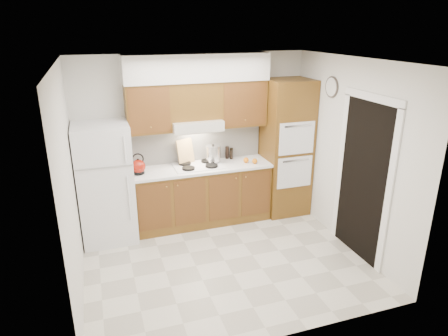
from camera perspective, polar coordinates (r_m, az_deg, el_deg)
name	(u,v)px	position (r m, az deg, el deg)	size (l,w,h in m)	color
floor	(225,260)	(5.50, 0.11, -13.06)	(3.60, 3.60, 0.00)	beige
ceiling	(225,61)	(4.63, 0.13, 15.08)	(3.60, 3.60, 0.00)	white
wall_back	(194,139)	(6.29, -4.25, 4.22)	(3.60, 0.02, 2.60)	silver
wall_left	(70,187)	(4.70, -21.20, -2.57)	(0.02, 3.00, 2.60)	silver
wall_right	(349,155)	(5.72, 17.49, 1.75)	(0.02, 3.00, 2.60)	silver
fridge	(106,183)	(5.91, -16.56, -2.10)	(0.75, 0.72, 1.72)	white
base_cabinets	(202,195)	(6.30, -3.16, -3.92)	(2.11, 0.60, 0.90)	brown
countertop	(202,167)	(6.12, -3.21, 0.08)	(2.13, 0.62, 0.04)	white
backsplash	(196,144)	(6.30, -3.98, 3.51)	(2.11, 0.03, 0.56)	white
oven_cabinet	(286,148)	(6.55, 8.83, 2.84)	(0.70, 0.65, 2.20)	brown
upper_cab_left	(148,109)	(5.87, -10.82, 8.33)	(0.63, 0.33, 0.70)	brown
upper_cab_right	(241,103)	(6.22, 2.48, 9.29)	(0.73, 0.33, 0.70)	brown
range_hood	(196,125)	(6.00, -4.01, 6.19)	(0.75, 0.45, 0.15)	silver
upper_cab_over_hood	(194,101)	(5.99, -4.24, 9.57)	(0.75, 0.33, 0.55)	brown
soffit	(197,68)	(5.92, -3.84, 14.11)	(2.13, 0.36, 0.40)	silver
cooktop	(198,166)	(6.12, -3.72, 0.32)	(0.74, 0.50, 0.01)	white
doorway	(363,181)	(5.53, 19.19, -1.81)	(0.02, 0.90, 2.10)	black
wall_clock	(332,87)	(5.96, 15.14, 11.11)	(0.30, 0.30, 0.02)	#3F3833
kettle	(138,167)	(5.88, -12.15, 0.20)	(0.21, 0.21, 0.21)	maroon
cutting_board	(185,151)	(6.19, -5.53, 2.38)	(0.29, 0.02, 0.39)	#DAAF70
stock_pot	(213,154)	(6.23, -1.56, 2.08)	(0.23, 0.23, 0.24)	silver
condiment_a	(227,153)	(6.43, 0.44, 2.22)	(0.06, 0.06, 0.20)	black
condiment_b	(232,153)	(6.49, 1.08, 2.19)	(0.05, 0.05, 0.16)	black
condiment_c	(231,155)	(6.42, 1.04, 1.92)	(0.05, 0.05, 0.14)	black
orange_near	(255,161)	(6.23, 4.40, 0.99)	(0.08, 0.08, 0.08)	orange
orange_far	(246,160)	(6.26, 3.17, 1.13)	(0.09, 0.09, 0.09)	orange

